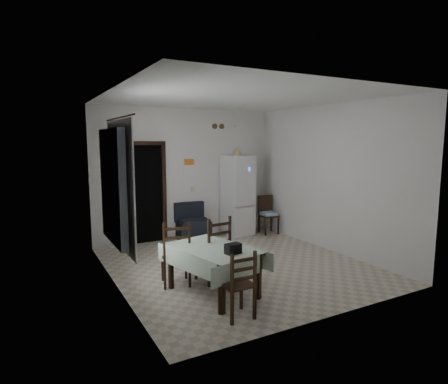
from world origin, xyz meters
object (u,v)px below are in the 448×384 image
object	(u,v)px
dining_table	(213,271)
dining_chair_far_right	(213,248)
corner_chair	(269,215)
dining_chair_far_left	(176,252)
fridge	(238,195)
dining_chair_near_head	(237,283)
navy_seat	(193,222)

from	to	relation	value
dining_table	dining_chair_far_right	bearing A→B (deg)	50.13
corner_chair	dining_chair_far_left	size ratio (longest dim) A/B	0.89
fridge	dining_chair_far_left	xyz separation A→B (m)	(-2.42, -2.23, -0.42)
corner_chair	dining_chair_far_left	distance (m)	3.67
dining_chair_far_right	corner_chair	bearing A→B (deg)	-147.31
dining_table	dining_chair_near_head	xyz separation A→B (m)	(-0.07, -0.78, 0.09)
corner_chair	dining_chair_near_head	world-z (taller)	corner_chair
fridge	dining_chair_near_head	world-z (taller)	fridge
fridge	navy_seat	bearing A→B (deg)	173.63
dining_chair_far_left	dining_chair_near_head	xyz separation A→B (m)	(0.27, -1.39, -0.07)
navy_seat	dining_chair_near_head	bearing A→B (deg)	-98.20
dining_table	dining_chair_near_head	world-z (taller)	dining_chair_near_head
corner_chair	dining_chair_far_right	distance (m)	3.30
dining_chair_far_left	dining_table	bearing A→B (deg)	133.17
corner_chair	dining_table	distance (m)	3.77
navy_seat	dining_chair_far_right	distance (m)	2.48
navy_seat	dining_chair_near_head	size ratio (longest dim) A/B	0.94
navy_seat	dining_chair_near_head	distance (m)	3.76
dining_table	dining_chair_far_right	world-z (taller)	dining_chair_far_right
dining_table	dining_chair_far_left	distance (m)	0.71
dining_table	dining_chair_near_head	bearing A→B (deg)	-109.11
fridge	dining_chair_far_right	size ratio (longest dim) A/B	1.78
navy_seat	fridge	bearing A→B (deg)	7.37
corner_chair	dining_table	world-z (taller)	corner_chair
corner_chair	dining_chair_far_left	xyz separation A→B (m)	(-3.11, -1.95, 0.06)
navy_seat	dining_chair_far_left	bearing A→B (deg)	-112.47
dining_chair_far_left	dining_chair_far_right	distance (m)	0.58
fridge	dining_chair_far_left	world-z (taller)	fridge
navy_seat	dining_table	bearing A→B (deg)	-100.98
dining_chair_far_right	dining_chair_near_head	bearing A→B (deg)	70.16
navy_seat	dining_chair_near_head	xyz separation A→B (m)	(-1.01, -3.62, 0.02)
fridge	dining_chair_far_right	world-z (taller)	fridge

